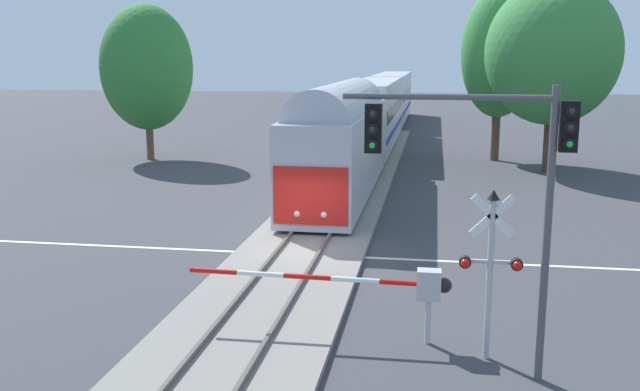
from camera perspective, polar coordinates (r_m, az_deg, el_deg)
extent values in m
plane|color=#3D3D42|center=(24.23, -1.55, -4.80)|extent=(220.00, 220.00, 0.00)
cube|color=beige|center=(24.23, -1.55, -4.79)|extent=(44.00, 0.20, 0.01)
cube|color=gray|center=(24.21, -1.55, -4.60)|extent=(4.40, 80.00, 0.18)
cube|color=#56514C|center=(24.31, -3.22, -4.15)|extent=(0.10, 80.00, 0.14)
cube|color=#56514C|center=(24.05, 0.13, -4.31)|extent=(0.10, 80.00, 0.14)
cube|color=#B2B7C1|center=(33.56, 1.67, 3.65)|extent=(3.00, 16.43, 3.90)
cube|color=red|center=(25.63, -0.78, -0.04)|extent=(2.76, 0.08, 2.15)
cylinder|color=#B2B7C1|center=(33.37, 1.69, 6.76)|extent=(2.76, 14.78, 2.76)
sphere|color=#F4F2CC|center=(25.85, -1.88, -1.49)|extent=(0.24, 0.24, 0.24)
sphere|color=#F4F2CC|center=(25.68, 0.32, -1.57)|extent=(0.24, 0.24, 0.24)
cube|color=silver|center=(52.58, 4.47, 6.74)|extent=(3.00, 20.28, 4.60)
cube|color=black|center=(52.45, 6.14, 7.03)|extent=(0.04, 18.25, 0.90)
cube|color=#193899|center=(52.57, 6.11, 5.45)|extent=(0.04, 18.66, 0.36)
cube|color=silver|center=(73.66, 5.89, 7.98)|extent=(3.00, 20.28, 4.60)
cube|color=black|center=(73.57, 7.08, 8.19)|extent=(0.04, 18.25, 0.90)
cube|color=#193899|center=(73.65, 7.06, 7.06)|extent=(0.04, 18.66, 0.36)
cylinder|color=#B7B7BC|center=(17.05, 8.70, -10.00)|extent=(0.14, 0.14, 1.10)
cube|color=#B7B7BC|center=(16.75, 8.79, -7.12)|extent=(0.56, 0.40, 0.70)
sphere|color=black|center=(16.75, 10.00, -7.16)|extent=(0.36, 0.36, 0.36)
cylinder|color=red|center=(16.76, 6.81, -7.03)|extent=(1.15, 0.12, 0.13)
cylinder|color=white|center=(16.84, 2.86, -6.83)|extent=(1.15, 0.12, 0.13)
cylinder|color=red|center=(16.99, -1.03, -6.60)|extent=(1.15, 0.12, 0.13)
cylinder|color=white|center=(17.22, -4.83, -6.34)|extent=(1.15, 0.12, 0.13)
cylinder|color=red|center=(17.52, -8.51, -6.07)|extent=(1.15, 0.12, 0.13)
sphere|color=red|center=(17.70, -10.30, -5.93)|extent=(0.14, 0.14, 0.14)
cylinder|color=#B2B2B7|center=(16.08, 13.53, -6.72)|extent=(0.14, 0.14, 3.63)
cube|color=white|center=(15.68, 13.78, -1.63)|extent=(0.98, 0.05, 0.98)
cube|color=white|center=(15.68, 13.78, -1.63)|extent=(0.98, 0.05, 0.98)
cube|color=#B2B2B7|center=(15.96, 13.60, -5.23)|extent=(1.10, 0.08, 0.08)
cylinder|color=black|center=(15.82, 11.63, -5.28)|extent=(0.26, 0.18, 0.26)
cylinder|color=black|center=(15.91, 15.61, -5.37)|extent=(0.26, 0.18, 0.26)
sphere|color=red|center=(15.73, 11.64, -5.38)|extent=(0.20, 0.20, 0.20)
sphere|color=red|center=(15.82, 15.64, -5.47)|extent=(0.20, 0.20, 0.20)
cone|color=black|center=(15.61, 13.85, 0.07)|extent=(0.28, 0.28, 0.22)
cylinder|color=#4C4C51|center=(14.98, 17.85, -3.31)|extent=(0.16, 0.16, 6.13)
cube|color=black|center=(14.65, 19.47, 5.28)|extent=(0.34, 0.26, 1.00)
sphere|color=#262626|center=(14.48, 19.66, 6.48)|extent=(0.20, 0.20, 0.20)
cylinder|color=black|center=(14.45, 19.68, 6.47)|extent=(0.24, 0.10, 0.24)
sphere|color=#262626|center=(14.50, 19.57, 5.22)|extent=(0.20, 0.20, 0.20)
cylinder|color=black|center=(14.48, 19.59, 5.21)|extent=(0.24, 0.10, 0.24)
sphere|color=green|center=(14.54, 19.49, 3.96)|extent=(0.20, 0.20, 0.20)
cylinder|color=black|center=(14.51, 19.51, 3.95)|extent=(0.24, 0.10, 0.24)
cylinder|color=#4C4C51|center=(14.38, 10.23, 7.84)|extent=(4.17, 0.12, 0.12)
cube|color=black|center=(14.48, 4.33, 5.42)|extent=(0.34, 0.26, 1.00)
sphere|color=#262626|center=(14.31, 4.30, 6.64)|extent=(0.20, 0.20, 0.20)
cylinder|color=black|center=(14.28, 4.29, 6.63)|extent=(0.24, 0.10, 0.24)
sphere|color=#262626|center=(14.34, 4.28, 5.37)|extent=(0.20, 0.20, 0.20)
cylinder|color=black|center=(14.31, 4.27, 5.35)|extent=(0.24, 0.10, 0.24)
sphere|color=green|center=(14.37, 4.26, 4.10)|extent=(0.20, 0.20, 0.20)
cylinder|color=black|center=(14.34, 4.25, 4.08)|extent=(0.24, 0.10, 0.24)
cylinder|color=brown|center=(47.66, -13.58, 4.63)|extent=(0.47, 0.47, 2.96)
ellipsoid|color=#2D7533|center=(47.38, -13.83, 10.01)|extent=(5.90, 5.90, 7.99)
cylinder|color=brown|center=(47.22, 14.00, 5.08)|extent=(0.55, 0.55, 3.83)
ellipsoid|color=#38843D|center=(46.98, 14.29, 11.15)|extent=(4.80, 4.80, 8.22)
cylinder|color=#4C3828|center=(43.22, 17.87, 4.31)|extent=(0.41, 0.41, 3.80)
ellipsoid|color=#38843D|center=(42.95, 18.27, 10.90)|extent=(7.59, 7.59, 8.19)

